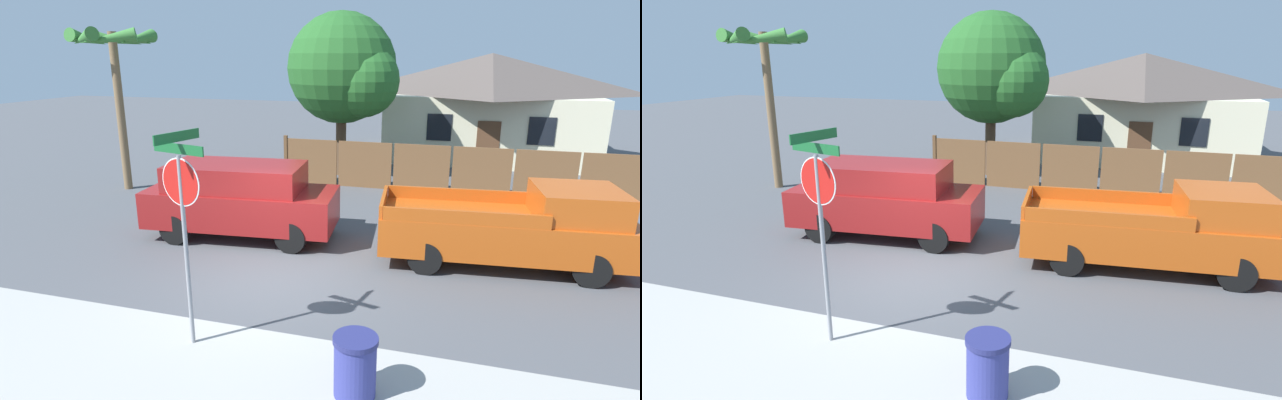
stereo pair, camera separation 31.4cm
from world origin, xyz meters
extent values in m
plane|color=#4C4F54|center=(0.00, 0.00, 0.00)|extent=(80.00, 80.00, 0.00)
cube|color=#A3A39E|center=(0.00, -3.60, 0.00)|extent=(36.00, 3.20, 0.01)
cube|color=brown|center=(-1.68, 7.97, 0.82)|extent=(1.89, 0.06, 1.64)
cube|color=brown|center=(0.29, 7.97, 0.82)|extent=(1.89, 0.06, 1.64)
cube|color=brown|center=(2.26, 7.97, 0.82)|extent=(1.89, 0.06, 1.64)
cube|color=brown|center=(4.23, 7.97, 0.82)|extent=(1.89, 0.06, 1.64)
cube|color=brown|center=(6.20, 7.97, 0.82)|extent=(1.89, 0.06, 1.64)
cube|color=brown|center=(8.17, 7.97, 0.82)|extent=(1.89, 0.06, 1.64)
cube|color=brown|center=(-2.66, 7.97, 0.87)|extent=(0.12, 0.12, 1.74)
cube|color=beige|center=(4.52, 15.37, 1.45)|extent=(8.73, 6.37, 2.89)
pyramid|color=#514742|center=(4.52, 15.37, 3.76)|extent=(9.43, 6.88, 1.75)
cube|color=black|center=(2.56, 12.16, 1.68)|extent=(1.00, 0.04, 1.10)
cube|color=black|center=(6.48, 12.16, 1.68)|extent=(1.00, 0.04, 1.10)
cube|color=brown|center=(4.52, 12.16, 1.00)|extent=(0.90, 0.04, 2.00)
cylinder|color=brown|center=(-1.02, 9.73, 1.27)|extent=(0.40, 0.40, 2.54)
sphere|color=#235B23|center=(-1.02, 9.73, 4.08)|extent=(4.11, 4.11, 4.11)
sphere|color=#266326|center=(-0.10, 9.21, 3.67)|extent=(2.67, 2.67, 2.67)
cylinder|color=brown|center=(-7.70, 5.46, 2.65)|extent=(0.28, 0.28, 5.29)
cone|color=#387A33|center=(-6.77, 5.46, 5.04)|extent=(0.44, 1.74, 0.70)
cone|color=#387A33|center=(-7.23, 6.27, 5.04)|extent=(1.73, 1.25, 0.70)
cone|color=#387A33|center=(-8.16, 6.27, 5.04)|extent=(1.73, 1.25, 0.70)
cone|color=#387A33|center=(-8.63, 5.46, 5.04)|extent=(0.44, 1.74, 0.70)
cone|color=#387A33|center=(-8.16, 4.65, 5.04)|extent=(1.73, 1.25, 0.70)
cone|color=#387A33|center=(-7.23, 4.65, 5.04)|extent=(1.73, 1.25, 0.70)
cube|color=maroon|center=(-1.72, 2.13, 0.82)|extent=(4.95, 2.31, 0.91)
cube|color=maroon|center=(-1.84, 2.12, 1.60)|extent=(3.51, 2.03, 0.65)
cube|color=black|center=(-0.25, 2.27, 1.60)|extent=(0.21, 1.65, 0.55)
cylinder|color=black|center=(-0.32, 3.10, 0.38)|extent=(0.76, 0.22, 0.76)
cylinder|color=black|center=(-0.17, 1.45, 0.38)|extent=(0.76, 0.22, 0.76)
cylinder|color=black|center=(-3.28, 2.82, 0.38)|extent=(0.76, 0.22, 0.76)
cylinder|color=black|center=(-3.13, 1.17, 0.38)|extent=(0.76, 0.22, 0.76)
cube|color=#B74C14|center=(4.58, 2.13, 0.77)|extent=(5.50, 2.40, 0.84)
cube|color=#B74C14|center=(6.04, 2.27, 1.51)|extent=(1.87, 1.90, 0.66)
cube|color=#B74C14|center=(3.59, 2.95, 1.33)|extent=(3.35, 0.39, 0.29)
cube|color=#B74C14|center=(3.76, 1.15, 1.33)|extent=(3.35, 0.39, 0.29)
cube|color=#B74C14|center=(1.96, 1.89, 1.33)|extent=(0.25, 1.81, 0.29)
cylinder|color=black|center=(6.15, 3.13, 0.36)|extent=(0.73, 0.22, 0.73)
cylinder|color=black|center=(6.30, 1.45, 0.36)|extent=(0.73, 0.22, 0.73)
cylinder|color=black|center=(2.85, 2.82, 0.36)|extent=(0.73, 0.22, 0.73)
cylinder|color=black|center=(3.01, 1.14, 0.36)|extent=(0.73, 0.22, 0.73)
cylinder|color=gray|center=(-0.40, -2.68, 1.56)|extent=(0.07, 0.07, 3.13)
cylinder|color=red|center=(-0.40, -2.68, 2.72)|extent=(0.69, 0.19, 0.71)
cylinder|color=white|center=(-0.40, -2.68, 2.72)|extent=(0.73, 0.19, 0.75)
cube|color=#19602D|center=(-0.40, -2.68, 3.23)|extent=(0.96, 0.26, 0.15)
cube|color=#19602D|center=(-0.40, -2.68, 3.41)|extent=(0.23, 0.87, 0.15)
cylinder|color=navy|center=(2.44, -3.21, 0.41)|extent=(0.59, 0.59, 0.82)
cylinder|color=navy|center=(2.44, -3.21, 0.86)|extent=(0.63, 0.63, 0.08)
camera|label=1|loc=(3.65, -9.03, 4.55)|focal=28.00mm
camera|label=2|loc=(3.95, -8.94, 4.55)|focal=28.00mm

